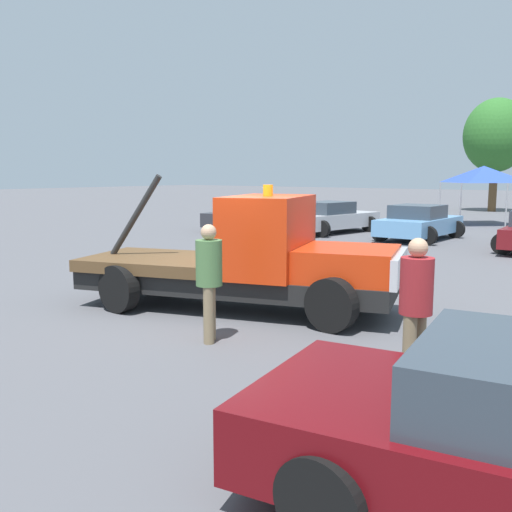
% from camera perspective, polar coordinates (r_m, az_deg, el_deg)
% --- Properties ---
extents(ground_plane, '(160.00, 160.00, 0.00)m').
position_cam_1_polar(ground_plane, '(10.78, -2.10, -5.29)').
color(ground_plane, '#545459').
extents(tow_truck, '(6.27, 3.72, 2.51)m').
position_cam_1_polar(tow_truck, '(10.48, -0.28, -0.57)').
color(tow_truck, black).
rests_on(tow_truck, ground).
extents(person_near_truck, '(0.40, 0.40, 1.78)m').
position_cam_1_polar(person_near_truck, '(7.09, 15.70, -4.29)').
color(person_near_truck, '#847051').
rests_on(person_near_truck, ground).
extents(person_at_hood, '(0.40, 0.40, 1.79)m').
position_cam_1_polar(person_at_hood, '(8.54, -4.71, -1.86)').
color(person_at_hood, '#847051').
rests_on(person_at_hood, ground).
extents(parked_car_charcoal, '(2.78, 4.61, 1.34)m').
position_cam_1_polar(parked_car_charcoal, '(25.60, -1.10, 4.08)').
color(parked_car_charcoal, '#2D2D33').
rests_on(parked_car_charcoal, ground).
extents(parked_car_silver, '(2.82, 4.88, 1.34)m').
position_cam_1_polar(parked_car_silver, '(24.39, 7.40, 3.81)').
color(parked_car_silver, '#B7B7BC').
rests_on(parked_car_silver, ground).
extents(parked_car_skyblue, '(2.50, 4.25, 1.34)m').
position_cam_1_polar(parked_car_skyblue, '(22.62, 15.98, 3.20)').
color(parked_car_skyblue, '#669ED1').
rests_on(parked_car_skyblue, ground).
extents(canopy_tent_blue, '(3.16, 3.16, 2.88)m').
position_cam_1_polar(canopy_tent_blue, '(30.22, 21.80, 7.59)').
color(canopy_tent_blue, '#9E9EA3').
rests_on(canopy_tent_blue, ground).
extents(tree_left, '(4.12, 4.12, 7.35)m').
position_cam_1_polar(tree_left, '(41.03, 22.88, 11.02)').
color(tree_left, brown).
rests_on(tree_left, ground).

